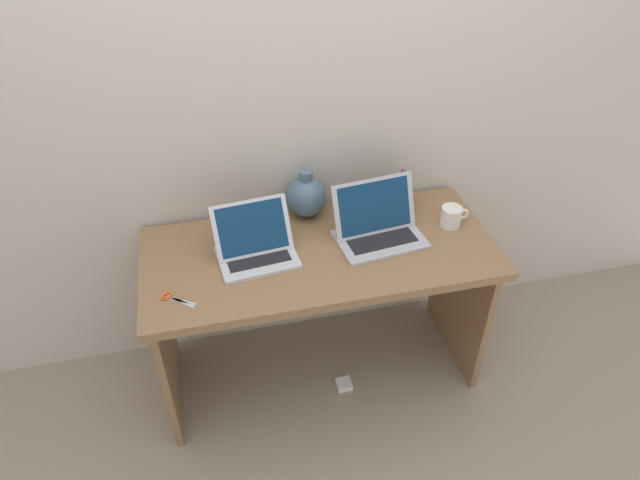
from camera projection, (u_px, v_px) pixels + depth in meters
ground_plane at (320, 369)px, 2.80m from camera, size 6.00×6.00×0.00m
back_wall at (300, 113)px, 2.34m from camera, size 4.40×0.04×2.40m
desk at (320, 280)px, 2.43m from camera, size 1.45×0.65×0.76m
laptop_left at (255, 244)px, 2.27m from camera, size 0.33×0.27×0.21m
laptop_right at (377, 224)px, 2.36m from camera, size 0.38×0.28×0.24m
green_vase at (306, 196)px, 2.47m from camera, size 0.18×0.18×0.22m
coffee_mug at (451, 216)px, 2.44m from camera, size 0.13×0.09×0.09m
pen_cup at (403, 194)px, 2.56m from camera, size 0.07×0.07×0.19m
scissors at (172, 298)px, 2.10m from camera, size 0.13×0.11×0.01m
power_brick at (344, 384)px, 2.71m from camera, size 0.07×0.07×0.03m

